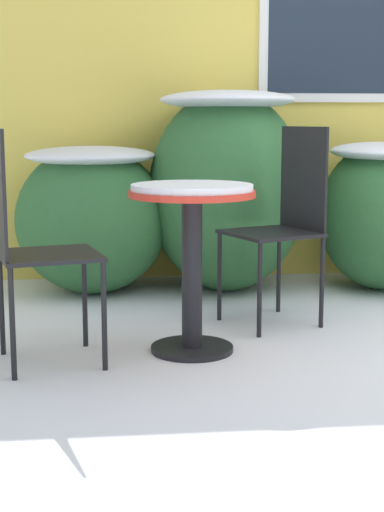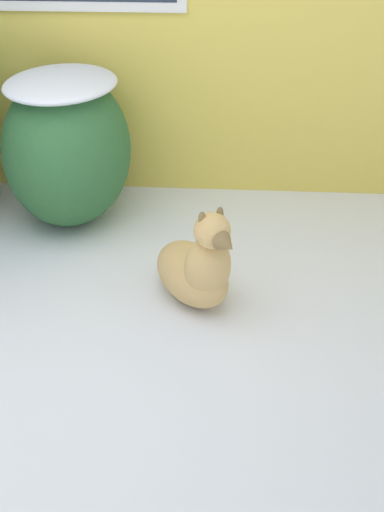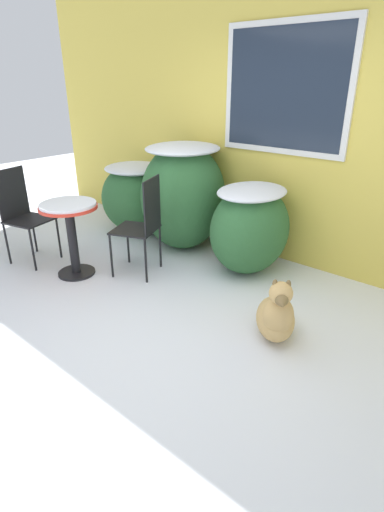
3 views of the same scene
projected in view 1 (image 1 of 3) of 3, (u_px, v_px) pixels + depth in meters
house_wall at (372, 52)px, 5.42m from camera, size 8.00×0.10×3.07m
shrub_left at (92, 215)px, 4.92m from camera, size 0.95×0.91×0.93m
shrub_middle at (227, 186)px, 4.97m from camera, size 0.99×1.06×1.27m
shrub_right at (381, 211)px, 5.05m from camera, size 0.78×0.96×0.95m
patio_table at (192, 230)px, 3.63m from camera, size 0.59×0.59×0.80m
patio_chair_near_table at (284, 217)px, 4.18m from camera, size 0.56×0.56×1.05m
patio_chair_far_side at (29, 238)px, 3.44m from camera, size 0.52×0.52×1.05m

